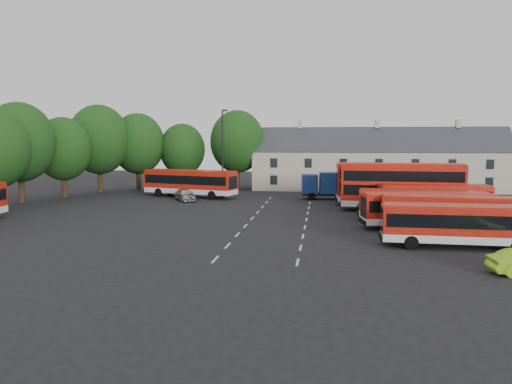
# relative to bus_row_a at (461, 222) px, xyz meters

# --- Properties ---
(ground) EXTENTS (140.00, 140.00, 0.00)m
(ground) POSITION_rel_bus_row_a_xyz_m (-15.61, 8.64, -1.75)
(ground) COLOR black
(ground) RESTS_ON ground
(lane_markings) EXTENTS (5.15, 33.80, 0.01)m
(lane_markings) POSITION_rel_bus_row_a_xyz_m (-13.11, 10.64, -1.74)
(lane_markings) COLOR beige
(lane_markings) RESTS_ON ground
(treeline) EXTENTS (29.92, 32.59, 12.01)m
(treeline) POSITION_rel_bus_row_a_xyz_m (-36.35, 28.00, 4.94)
(treeline) COLOR black
(treeline) RESTS_ON ground
(terrace_houses) EXTENTS (35.70, 7.13, 10.06)m
(terrace_houses) POSITION_rel_bus_row_a_xyz_m (-1.61, 38.64, 2.12)
(terrace_houses) COLOR beige
(terrace_houses) RESTS_ON ground
(bus_row_a) EXTENTS (10.35, 2.76, 2.90)m
(bus_row_a) POSITION_rel_bus_row_a_xyz_m (0.00, 0.00, 0.00)
(bus_row_a) COLOR silver
(bus_row_a) RESTS_ON ground
(bus_row_b) EXTENTS (10.59, 3.44, 2.94)m
(bus_row_b) POSITION_rel_bus_row_a_xyz_m (0.65, 5.20, 0.02)
(bus_row_b) COLOR silver
(bus_row_b) RESTS_ON ground
(bus_row_c) EXTENTS (10.66, 3.77, 2.95)m
(bus_row_c) POSITION_rel_bus_row_a_xyz_m (-0.71, 7.22, 0.03)
(bus_row_c) COLOR silver
(bus_row_c) RESTS_ON ground
(bus_row_d) EXTENTS (9.99, 2.78, 2.80)m
(bus_row_d) POSITION_rel_bus_row_a_xyz_m (-0.96, 11.10, -0.06)
(bus_row_d) COLOR silver
(bus_row_d) RESTS_ON ground
(bus_row_e) EXTENTS (10.59, 3.40, 2.94)m
(bus_row_e) POSITION_rel_bus_row_a_xyz_m (1.43, 14.92, 0.02)
(bus_row_e) COLOR silver
(bus_row_e) RESTS_ON ground
(bus_dd_south) EXTENTS (12.10, 3.64, 4.89)m
(bus_dd_south) POSITION_rel_bus_row_a_xyz_m (-1.30, 17.01, 1.04)
(bus_dd_south) COLOR silver
(bus_dd_south) RESTS_ON ground
(bus_dd_north) EXTENTS (11.51, 3.20, 4.67)m
(bus_dd_north) POSITION_rel_bus_row_a_xyz_m (-1.93, 21.84, 0.91)
(bus_dd_north) COLOR silver
(bus_dd_north) RESTS_ON ground
(bus_north) EXTENTS (12.42, 6.16, 3.43)m
(bus_north) POSITION_rel_bus_row_a_xyz_m (-25.76, 26.48, 0.32)
(bus_north) COLOR silver
(bus_north) RESTS_ON ground
(box_truck) EXTENTS (7.70, 3.00, 3.29)m
(box_truck) POSITION_rel_bus_row_a_xyz_m (-7.82, 26.75, 0.10)
(box_truck) COLOR black
(box_truck) RESTS_ON ground
(silver_car) EXTENTS (3.67, 4.60, 1.47)m
(silver_car) POSITION_rel_bus_row_a_xyz_m (-25.38, 22.78, -1.01)
(silver_car) COLOR #B2B4BA
(silver_car) RESTS_ON ground
(lamppost) EXTENTS (0.76, 0.32, 11.02)m
(lamppost) POSITION_rel_bus_row_a_xyz_m (-21.83, 27.96, 4.14)
(lamppost) COLOR black
(lamppost) RESTS_ON ground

